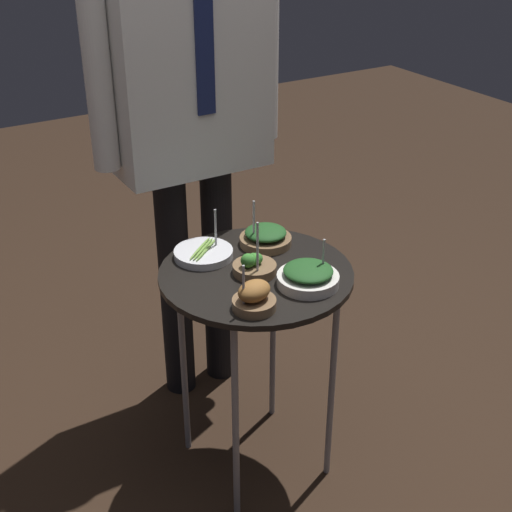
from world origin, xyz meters
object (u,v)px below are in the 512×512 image
Objects in this scene: bowl_spinach_back_left at (266,237)px; bowl_spinach_near_rim at (308,276)px; bowl_broccoli_front_center at (254,266)px; waiter_figure at (188,93)px; bowl_asparagus_mid_left at (204,253)px; bowl_roast_mid_right at (254,297)px; serving_cart at (256,292)px.

bowl_spinach_near_rim is (-0.03, -0.27, 0.00)m from bowl_spinach_back_left.
waiter_figure is at bearing 84.00° from bowl_broccoli_front_center.
bowl_spinach_back_left reaches higher than bowl_spinach_near_rim.
bowl_asparagus_mid_left is 1.01× the size of bowl_spinach_near_rim.
bowl_broccoli_front_center reaches higher than bowl_roast_mid_right.
bowl_asparagus_mid_left is at bearing 120.87° from bowl_spinach_near_rim.
bowl_spinach_near_rim is (0.10, -0.13, 0.00)m from bowl_broccoli_front_center.
bowl_broccoli_front_center is at bearing -96.00° from waiter_figure.
bowl_broccoli_front_center is at bearing -63.90° from bowl_asparagus_mid_left.
serving_cart is 0.22m from bowl_roast_mid_right.
bowl_asparagus_mid_left reaches higher than bowl_roast_mid_right.
waiter_figure is at bearing 94.15° from bowl_spinach_near_rim.
serving_cart is at bearing -59.76° from bowl_asparagus_mid_left.
bowl_roast_mid_right is at bearing -92.90° from bowl_asparagus_mid_left.
bowl_broccoli_front_center is at bearing 126.12° from bowl_spinach_near_rim.
bowl_roast_mid_right is (-0.11, -0.17, 0.10)m from serving_cart.
bowl_spinach_near_rim is (0.09, -0.14, 0.10)m from serving_cart.
bowl_roast_mid_right is at bearing -171.56° from bowl_spinach_near_rim.
waiter_figure is at bearing 77.26° from bowl_roast_mid_right.
bowl_spinach_back_left is 0.52m from waiter_figure.
bowl_broccoli_front_center reaches higher than bowl_spinach_near_rim.
bowl_spinach_back_left reaches higher than serving_cart.
bowl_spinach_near_rim is 0.73m from waiter_figure.
bowl_broccoli_front_center is at bearing -132.08° from bowl_spinach_back_left.
waiter_figure is (0.05, 0.49, 0.38)m from bowl_broccoli_front_center.
bowl_broccoli_front_center is at bearing -148.34° from serving_cart.
bowl_spinach_near_rim is 1.25× the size of bowl_roast_mid_right.
bowl_spinach_near_rim is at bearing -59.13° from bowl_asparagus_mid_left.
waiter_figure is (-0.05, 0.62, 0.37)m from bowl_spinach_near_rim.
waiter_figure reaches higher than bowl_spinach_near_rim.
bowl_spinach_back_left is 0.09× the size of waiter_figure.
bowl_broccoli_front_center is 1.02× the size of bowl_spinach_near_rim.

